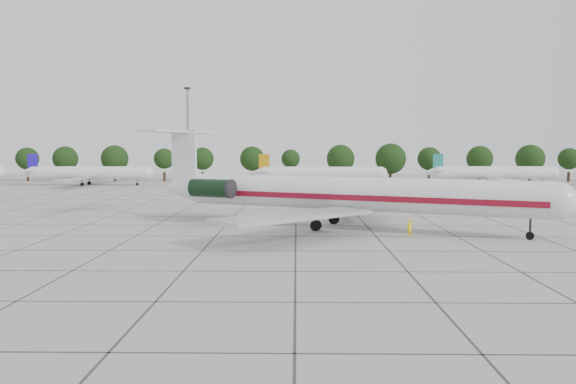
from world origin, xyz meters
The scene contains 9 objects.
ground centered at (0.00, 0.00, 0.00)m, with size 260.00×260.00×0.00m, color #A7A7A0.
apron_joints centered at (0.00, 15.00, 0.01)m, with size 170.00×170.00×0.02m, color #383838.
main_airliner centered at (3.91, -1.70, 3.89)m, with size 45.04×33.86×11.01m.
ground_crew centered at (11.17, -8.62, 0.91)m, with size 0.67×0.44×1.83m, color yellow.
bg_airliner_b centered at (-48.91, 67.92, 2.91)m, with size 28.24×27.20×7.40m.
bg_airliner_c centered at (5.79, 66.60, 2.91)m, with size 28.24×27.20×7.40m.
bg_airliner_d centered at (46.88, 70.18, 2.91)m, with size 28.24×27.20×7.40m.
tree_line centered at (-11.68, 85.00, 5.98)m, with size 249.86×8.44×10.22m.
floodlight_mast centered at (-30.00, 92.00, 14.28)m, with size 1.60×1.60×25.45m.
Camera 1 is at (0.07, -63.35, 8.77)m, focal length 35.00 mm.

